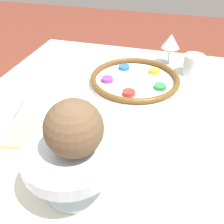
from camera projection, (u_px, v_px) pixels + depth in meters
The scene contains 9 objects.
dining_table at pixel (114, 198), 1.01m from camera, with size 1.12×0.98×0.76m.
seder_plate at pixel (135, 79), 0.96m from camera, with size 0.33×0.33×0.03m.
wine_glass at pixel (171, 42), 1.04m from camera, with size 0.07×0.07×0.13m.
fruit_stand at pixel (71, 160), 0.53m from camera, with size 0.19×0.19×0.12m.
orange_fruit at pixel (72, 131), 0.50m from camera, with size 0.08×0.08×0.08m.
coconut at pixel (74, 128), 0.48m from camera, with size 0.11×0.11×0.11m.
bread_plate at pixel (26, 136), 0.72m from camera, with size 0.17×0.17×0.02m.
napkin_roll at pixel (10, 107), 0.80m from camera, with size 0.15×0.09×0.05m.
cup_mid at pixel (193, 65), 1.00m from camera, with size 0.08×0.08×0.08m.
Camera 1 is at (0.60, 0.16, 1.24)m, focal length 42.00 mm.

